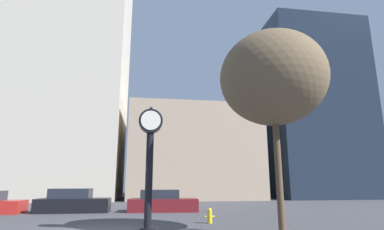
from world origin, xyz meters
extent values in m
cube|color=beige|center=(-8.68, 24.00, 15.32)|extent=(14.83, 12.00, 30.63)
cube|color=tan|center=(7.00, 24.00, 5.15)|extent=(14.52, 12.00, 10.30)
cube|color=#1E2838|center=(22.46, 24.00, 11.07)|extent=(11.94, 12.00, 22.15)
cylinder|color=black|center=(1.77, -0.60, 0.17)|extent=(0.54, 0.54, 0.10)
cylinder|color=black|center=(1.77, -0.60, 1.92)|extent=(0.27, 0.27, 3.40)
cylinder|color=black|center=(1.77, -0.60, 4.08)|extent=(0.91, 0.41, 0.91)
cylinder|color=white|center=(1.77, -0.82, 4.08)|extent=(0.74, 0.02, 0.74)
cylinder|color=white|center=(1.77, -0.39, 4.08)|extent=(0.74, 0.02, 0.74)
sphere|color=black|center=(1.77, -0.60, 4.59)|extent=(0.12, 0.12, 0.12)
cube|color=black|center=(-2.71, 8.19, 0.42)|extent=(4.33, 1.74, 0.84)
cube|color=#232833|center=(-2.93, 8.19, 1.14)|extent=(2.38, 1.53, 0.59)
cube|color=maroon|center=(2.80, 7.96, 0.40)|extent=(4.45, 2.03, 0.80)
cube|color=#232833|center=(2.59, 7.97, 1.07)|extent=(2.48, 1.72, 0.55)
cylinder|color=yellow|center=(4.57, 1.92, 0.26)|extent=(0.21, 0.21, 0.52)
sphere|color=yellow|center=(4.57, 1.92, 0.56)|extent=(0.20, 0.20, 0.20)
cylinder|color=yellow|center=(4.40, 1.92, 0.29)|extent=(0.13, 0.07, 0.07)
cylinder|color=yellow|center=(4.74, 1.92, 0.29)|extent=(0.13, 0.07, 0.07)
cylinder|color=brown|center=(6.33, -1.72, 2.23)|extent=(0.24, 0.24, 4.47)
ellipsoid|color=brown|center=(6.33, -1.72, 5.67)|extent=(4.02, 4.02, 3.62)
camera|label=1|loc=(1.66, -11.96, 1.77)|focal=28.00mm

